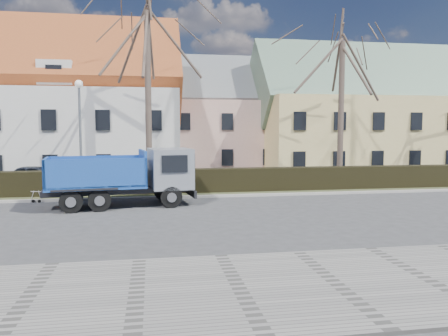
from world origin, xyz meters
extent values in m
plane|color=#3A3A3C|center=(0.00, 0.00, 0.00)|extent=(120.00, 120.00, 0.00)
cube|color=gray|center=(0.00, -8.50, 0.04)|extent=(80.00, 5.00, 0.08)
cube|color=#A09C94|center=(0.00, 4.60, 0.06)|extent=(80.00, 0.30, 0.12)
cube|color=#3C4325|center=(0.00, 6.20, 0.05)|extent=(80.00, 3.00, 0.10)
cube|color=black|center=(0.00, 6.00, 0.65)|extent=(60.00, 0.90, 1.30)
imported|color=black|center=(-8.76, 10.29, 0.68)|extent=(4.25, 2.51, 1.36)
camera|label=1|loc=(-1.86, -17.67, 3.58)|focal=35.00mm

